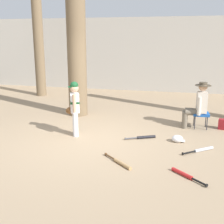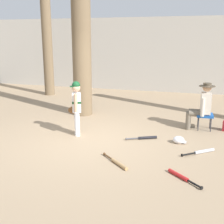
% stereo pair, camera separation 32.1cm
% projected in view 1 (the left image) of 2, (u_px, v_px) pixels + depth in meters
% --- Properties ---
extents(ground_plane, '(60.00, 60.00, 0.00)m').
position_uv_depth(ground_plane, '(89.00, 141.00, 6.66)').
color(ground_plane, '#9E8466').
extents(concrete_back_wall, '(18.00, 0.36, 3.13)m').
position_uv_depth(concrete_back_wall, '(138.00, 55.00, 12.80)').
color(concrete_back_wall, '#ADA89E').
rests_on(concrete_back_wall, ground).
extents(tree_near_player, '(0.91, 0.91, 5.45)m').
position_uv_depth(tree_near_player, '(76.00, 38.00, 8.41)').
color(tree_near_player, brown).
rests_on(tree_near_player, ground).
extents(young_ballplayer, '(0.47, 0.55, 1.31)m').
position_uv_depth(young_ballplayer, '(74.00, 105.00, 6.90)').
color(young_ballplayer, white).
rests_on(young_ballplayer, ground).
extents(folding_stool, '(0.42, 0.42, 0.41)m').
position_uv_depth(folding_stool, '(201.00, 114.00, 7.54)').
color(folding_stool, '#194C9E').
rests_on(folding_stool, ground).
extents(seated_spectator, '(0.67, 0.53, 1.20)m').
position_uv_depth(seated_spectator, '(198.00, 104.00, 7.49)').
color(seated_spectator, '#6B6051').
rests_on(seated_spectator, ground).
extents(tree_far_left, '(0.67, 0.67, 4.70)m').
position_uv_depth(tree_far_left, '(39.00, 45.00, 11.46)').
color(tree_far_left, brown).
rests_on(tree_far_left, ground).
extents(bat_aluminum_silver, '(0.65, 0.55, 0.07)m').
position_uv_depth(bat_aluminum_silver, '(201.00, 150.00, 6.06)').
color(bat_aluminum_silver, '#B7BCC6').
rests_on(bat_aluminum_silver, ground).
extents(bat_red_barrel, '(0.60, 0.54, 0.07)m').
position_uv_depth(bat_red_barrel, '(185.00, 175.00, 4.96)').
color(bat_red_barrel, red).
rests_on(bat_red_barrel, ground).
extents(bat_wood_tan, '(0.64, 0.59, 0.07)m').
position_uv_depth(bat_wood_tan, '(120.00, 163.00, 5.44)').
color(bat_wood_tan, tan).
rests_on(bat_wood_tan, ground).
extents(bat_black_composite, '(0.69, 0.39, 0.07)m').
position_uv_depth(bat_black_composite, '(144.00, 137.00, 6.83)').
color(bat_black_composite, black).
rests_on(bat_black_composite, ground).
extents(batting_helmet_white, '(0.30, 0.23, 0.17)m').
position_uv_depth(batting_helmet_white, '(178.00, 139.00, 6.60)').
color(batting_helmet_white, silver).
rests_on(batting_helmet_white, ground).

